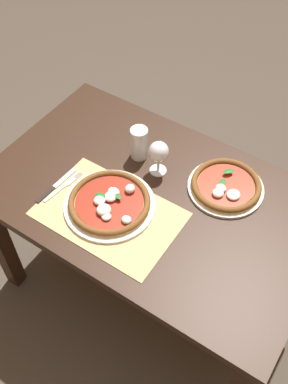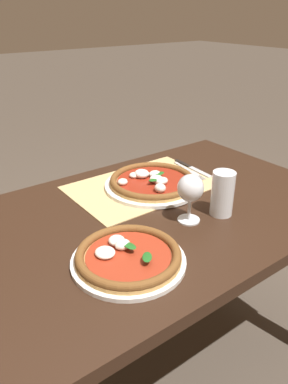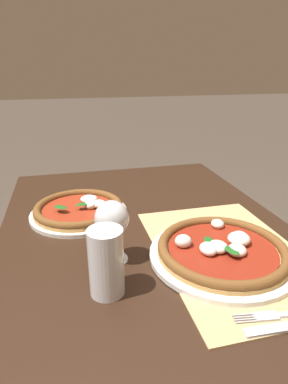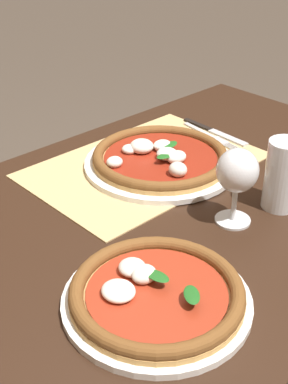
% 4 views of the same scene
% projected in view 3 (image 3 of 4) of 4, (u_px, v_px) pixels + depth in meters
% --- Properties ---
extents(dining_table, '(1.32, 0.83, 0.74)m').
position_uv_depth(dining_table, '(155.00, 278.00, 0.89)').
color(dining_table, black).
rests_on(dining_table, ground).
extents(paper_placemat, '(0.53, 0.35, 0.00)m').
position_uv_depth(paper_placemat, '(229.00, 252.00, 0.81)').
color(paper_placemat, tan).
rests_on(paper_placemat, dining_table).
extents(pizza_near, '(0.35, 0.35, 0.05)m').
position_uv_depth(pizza_near, '(222.00, 250.00, 0.77)').
color(pizza_near, silver).
rests_on(pizza_near, paper_placemat).
extents(pizza_far, '(0.30, 0.30, 0.05)m').
position_uv_depth(pizza_far, '(79.00, 209.00, 1.00)').
color(pizza_far, silver).
rests_on(pizza_far, dining_table).
extents(wine_glass, '(0.08, 0.08, 0.16)m').
position_uv_depth(wine_glass, '(112.00, 221.00, 0.74)').
color(wine_glass, silver).
rests_on(wine_glass, dining_table).
extents(pint_glass, '(0.07, 0.07, 0.15)m').
position_uv_depth(pint_glass, '(106.00, 263.00, 0.64)').
color(pint_glass, silver).
rests_on(pint_glass, dining_table).
extents(fork, '(0.04, 0.20, 0.00)m').
position_uv_depth(fork, '(284.00, 315.00, 0.60)').
color(fork, '#B7B7BC').
rests_on(fork, paper_placemat).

